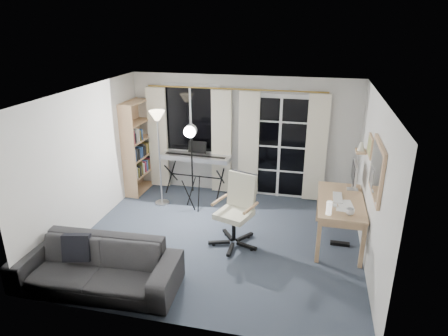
# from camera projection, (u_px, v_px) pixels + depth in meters

# --- Properties ---
(floor) EXTENTS (4.50, 4.00, 0.02)m
(floor) POSITION_uv_depth(u_px,v_px,m) (219.00, 240.00, 6.56)
(floor) COLOR #323A49
(floor) RESTS_ON ground
(window) EXTENTS (1.20, 0.08, 1.40)m
(window) POSITION_uv_depth(u_px,v_px,m) (191.00, 119.00, 8.05)
(window) COLOR white
(window) RESTS_ON floor
(french_door) EXTENTS (1.32, 0.09, 2.11)m
(french_door) POSITION_uv_depth(u_px,v_px,m) (279.00, 148.00, 7.84)
(french_door) COLOR white
(french_door) RESTS_ON floor
(curtains) EXTENTS (3.60, 0.07, 2.13)m
(curtains) POSITION_uv_depth(u_px,v_px,m) (234.00, 143.00, 7.91)
(curtains) COLOR gold
(curtains) RESTS_ON floor
(bookshelf) EXTENTS (0.33, 0.89, 1.89)m
(bookshelf) POSITION_uv_depth(u_px,v_px,m) (136.00, 149.00, 8.14)
(bookshelf) COLOR tan
(bookshelf) RESTS_ON floor
(torchiere_lamp) EXTENTS (0.37, 0.37, 1.85)m
(torchiere_lamp) POSITION_uv_depth(u_px,v_px,m) (158.00, 130.00, 7.31)
(torchiere_lamp) COLOR #B2B2B7
(torchiere_lamp) RESTS_ON floor
(keyboard_piano) EXTENTS (1.42, 0.73, 1.02)m
(keyboard_piano) POSITION_uv_depth(u_px,v_px,m) (196.00, 158.00, 8.02)
(keyboard_piano) COLOR black
(keyboard_piano) RESTS_ON floor
(studio_light) EXTENTS (0.32, 0.34, 1.70)m
(studio_light) POSITION_uv_depth(u_px,v_px,m) (191.00, 141.00, 7.08)
(studio_light) COLOR black
(studio_light) RESTS_ON floor
(office_chair) EXTENTS (0.80, 0.80, 1.15)m
(office_chair) POSITION_uv_depth(u_px,v_px,m) (238.00, 203.00, 6.28)
(office_chair) COLOR black
(office_chair) RESTS_ON floor
(desk) EXTENTS (0.70, 1.40, 0.75)m
(desk) POSITION_uv_depth(u_px,v_px,m) (340.00, 205.00, 6.27)
(desk) COLOR tan
(desk) RESTS_ON floor
(monitor) EXTENTS (0.18, 0.54, 0.47)m
(monitor) POSITION_uv_depth(u_px,v_px,m) (354.00, 174.00, 6.51)
(monitor) COLOR silver
(monitor) RESTS_ON desk
(desk_clutter) EXTENTS (0.44, 0.85, 0.95)m
(desk_clutter) POSITION_uv_depth(u_px,v_px,m) (336.00, 215.00, 6.10)
(desk_clutter) COLOR white
(desk_clutter) RESTS_ON desk
(mug) EXTENTS (0.12, 0.10, 0.12)m
(mug) POSITION_uv_depth(u_px,v_px,m) (350.00, 211.00, 5.74)
(mug) COLOR silver
(mug) RESTS_ON desk
(wall_mirror) EXTENTS (0.04, 0.94, 0.74)m
(wall_mirror) POSITION_uv_depth(u_px,v_px,m) (377.00, 170.00, 5.22)
(wall_mirror) COLOR tan
(wall_mirror) RESTS_ON floor
(framed_print) EXTENTS (0.03, 0.42, 0.32)m
(framed_print) POSITION_uv_depth(u_px,v_px,m) (370.00, 146.00, 6.03)
(framed_print) COLOR tan
(framed_print) RESTS_ON floor
(wall_shelf) EXTENTS (0.16, 0.30, 0.18)m
(wall_shelf) POSITION_uv_depth(u_px,v_px,m) (361.00, 148.00, 6.56)
(wall_shelf) COLOR tan
(wall_shelf) RESTS_ON floor
(sofa) EXTENTS (2.22, 0.74, 0.86)m
(sofa) POSITION_uv_depth(u_px,v_px,m) (95.00, 259.00, 5.27)
(sofa) COLOR #28282A
(sofa) RESTS_ON floor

